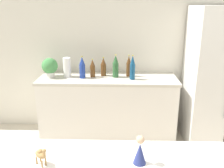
% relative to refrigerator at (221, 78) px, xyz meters
% --- Properties ---
extents(wall_back, '(8.00, 0.06, 2.55)m').
position_rel_refrigerator_xyz_m(wall_back, '(-1.17, 0.40, 0.37)').
color(wall_back, silver).
rests_on(wall_back, ground_plane).
extents(back_counter, '(1.86, 0.63, 0.88)m').
position_rel_refrigerator_xyz_m(back_counter, '(-1.49, 0.07, -0.47)').
color(back_counter, silver).
rests_on(back_counter, ground_plane).
extents(refrigerator, '(0.85, 0.73, 1.81)m').
position_rel_refrigerator_xyz_m(refrigerator, '(0.00, 0.00, 0.00)').
color(refrigerator, silver).
rests_on(refrigerator, ground_plane).
extents(potted_plant, '(0.21, 0.21, 0.26)m').
position_rel_refrigerator_xyz_m(potted_plant, '(-2.27, 0.06, 0.12)').
color(potted_plant, silver).
rests_on(potted_plant, back_counter).
extents(paper_towel_roll, '(0.10, 0.10, 0.26)m').
position_rel_refrigerator_xyz_m(paper_towel_roll, '(-2.04, 0.07, 0.11)').
color(paper_towel_roll, white).
rests_on(paper_towel_roll, back_counter).
extents(back_bottle_0, '(0.08, 0.08, 0.30)m').
position_rel_refrigerator_xyz_m(back_bottle_0, '(-1.83, 0.03, 0.11)').
color(back_bottle_0, navy).
rests_on(back_bottle_0, back_counter).
extents(back_bottle_1, '(0.07, 0.07, 0.32)m').
position_rel_refrigerator_xyz_m(back_bottle_1, '(-1.16, -0.02, 0.13)').
color(back_bottle_1, navy).
rests_on(back_bottle_1, back_counter).
extents(back_bottle_2, '(0.08, 0.08, 0.31)m').
position_rel_refrigerator_xyz_m(back_bottle_2, '(-1.39, 0.08, 0.12)').
color(back_bottle_2, '#2D6033').
rests_on(back_bottle_2, back_counter).
extents(back_bottle_3, '(0.07, 0.07, 0.25)m').
position_rel_refrigerator_xyz_m(back_bottle_3, '(-1.70, 0.08, 0.09)').
color(back_bottle_3, brown).
rests_on(back_bottle_3, back_counter).
extents(back_bottle_4, '(0.07, 0.07, 0.26)m').
position_rel_refrigerator_xyz_m(back_bottle_4, '(-1.55, 0.14, 0.10)').
color(back_bottle_4, brown).
rests_on(back_bottle_4, back_counter).
extents(back_bottle_5, '(0.06, 0.06, 0.29)m').
position_rel_refrigerator_xyz_m(back_bottle_5, '(-1.21, 0.13, 0.11)').
color(back_bottle_5, brown).
rests_on(back_bottle_5, back_counter).
extents(camel_figurine, '(0.09, 0.08, 0.12)m').
position_rel_refrigerator_xyz_m(camel_figurine, '(-1.77, -2.00, 0.14)').
color(camel_figurine, '#A87F4C').
rests_on(camel_figurine, bar_counter).
extents(wise_man_figurine_blue, '(0.07, 0.07, 0.17)m').
position_rel_refrigerator_xyz_m(wise_man_figurine_blue, '(-1.22, -1.97, 0.14)').
color(wise_man_figurine_blue, navy).
rests_on(wise_man_figurine_blue, bar_counter).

